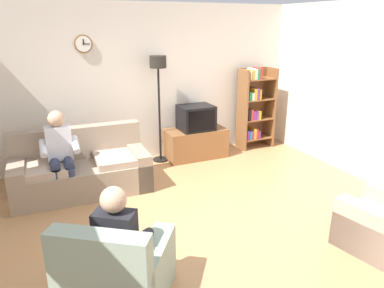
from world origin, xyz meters
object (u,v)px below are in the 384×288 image
(floor_lamp, at_px, (158,80))
(person_in_left_armchair, at_px, (120,237))
(tv, at_px, (196,118))
(bookshelf, at_px, (254,107))
(person_on_couch, at_px, (60,151))
(couch, at_px, (81,171))
(armchair_near_window, at_px, (119,274))
(tv_stand, at_px, (195,143))

(floor_lamp, distance_m, person_in_left_armchair, 3.54)
(tv, distance_m, bookshelf, 1.28)
(person_on_couch, bearing_deg, couch, 22.75)
(armchair_near_window, relative_size, person_in_left_armchair, 1.05)
(couch, distance_m, armchair_near_window, 2.47)
(tv_stand, height_order, bookshelf, bookshelf)
(couch, bearing_deg, tv_stand, 16.23)
(floor_lamp, xyz_separation_m, person_in_left_armchair, (-1.45, -3.11, -0.85))
(tv_stand, xyz_separation_m, person_in_left_armchair, (-2.10, -3.01, 0.34))
(floor_lamp, xyz_separation_m, armchair_near_window, (-1.51, -3.18, -1.16))
(floor_lamp, xyz_separation_m, person_on_couch, (-1.73, -0.83, -0.75))
(tv_stand, relative_size, person_on_couch, 0.89)
(tv_stand, height_order, floor_lamp, floor_lamp)
(tv, bearing_deg, person_in_left_armchair, -125.12)
(tv_stand, distance_m, person_on_couch, 2.52)
(tv_stand, relative_size, floor_lamp, 0.59)
(couch, height_order, floor_lamp, floor_lamp)
(person_on_couch, distance_m, person_in_left_armchair, 2.30)
(couch, bearing_deg, bookshelf, 11.38)
(bookshelf, distance_m, floor_lamp, 2.03)
(tv_stand, xyz_separation_m, armchair_near_window, (-2.15, -3.08, 0.02))
(bookshelf, distance_m, person_on_couch, 3.74)
(tv, bearing_deg, armchair_near_window, -125.11)
(person_on_couch, height_order, person_in_left_armchair, person_on_couch)
(tv, xyz_separation_m, person_on_couch, (-2.38, -0.70, -0.05))
(armchair_near_window, bearing_deg, person_in_left_armchair, 55.09)
(couch, distance_m, tv_stand, 2.20)
(tv, relative_size, bookshelf, 0.38)
(bookshelf, bearing_deg, tv_stand, -176.98)
(couch, relative_size, person_in_left_armchair, 1.72)
(floor_lamp, relative_size, armchair_near_window, 1.57)
(person_on_couch, xyz_separation_m, person_in_left_armchair, (0.28, -2.28, -0.09))
(tv_stand, bearing_deg, tv, -90.00)
(tv_stand, height_order, person_in_left_armchair, person_in_left_armchair)
(tv_stand, bearing_deg, bookshelf, 3.02)
(tv_stand, height_order, tv, tv)
(person_in_left_armchair, bearing_deg, floor_lamp, 64.93)
(tv, xyz_separation_m, bookshelf, (1.28, 0.09, 0.06))
(tv, relative_size, person_in_left_armchair, 0.54)
(armchair_near_window, distance_m, person_in_left_armchair, 0.33)
(tv, bearing_deg, tv_stand, 90.00)
(bookshelf, height_order, floor_lamp, floor_lamp)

